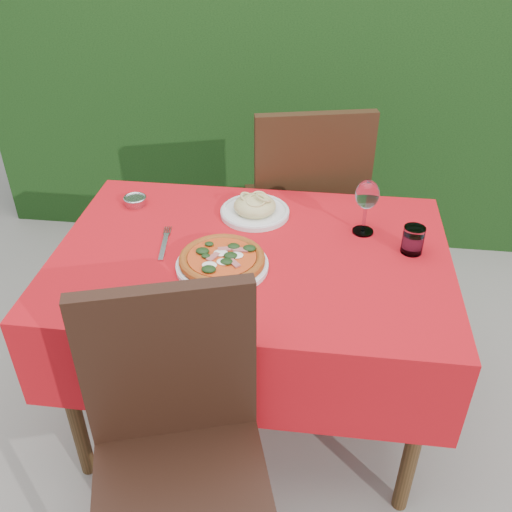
# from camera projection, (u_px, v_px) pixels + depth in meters

# --- Properties ---
(ground) EXTENTS (60.00, 60.00, 0.00)m
(ground) POSITION_uv_depth(u_px,v_px,m) (253.00, 409.00, 2.25)
(ground) COLOR slate
(ground) RESTS_ON ground
(hedge) EXTENTS (3.20, 0.55, 1.78)m
(hedge) POSITION_uv_depth(u_px,v_px,m) (290.00, 62.00, 2.99)
(hedge) COLOR black
(hedge) RESTS_ON ground
(dining_table) EXTENTS (1.26, 0.86, 0.75)m
(dining_table) POSITION_uv_depth(u_px,v_px,m) (252.00, 289.00, 1.91)
(dining_table) COLOR #452B16
(dining_table) RESTS_ON ground
(chair_near) EXTENTS (0.55, 0.55, 0.97)m
(chair_near) POSITION_uv_depth(u_px,v_px,m) (177.00, 444.00, 1.44)
(chair_near) COLOR black
(chair_near) RESTS_ON ground
(chair_far) EXTENTS (0.56, 0.56, 1.02)m
(chair_far) POSITION_uv_depth(u_px,v_px,m) (306.00, 202.00, 2.42)
(chair_far) COLOR black
(chair_far) RESTS_ON ground
(pizza_plate) EXTENTS (0.29, 0.29, 0.05)m
(pizza_plate) POSITION_uv_depth(u_px,v_px,m) (222.00, 261.00, 1.74)
(pizza_plate) COLOR silver
(pizza_plate) RESTS_ON dining_table
(pasta_plate) EXTENTS (0.24, 0.24, 0.07)m
(pasta_plate) POSITION_uv_depth(u_px,v_px,m) (255.00, 208.00, 2.00)
(pasta_plate) COLOR silver
(pasta_plate) RESTS_ON dining_table
(water_glass) EXTENTS (0.07, 0.07, 0.09)m
(water_glass) POSITION_uv_depth(u_px,v_px,m) (413.00, 241.00, 1.80)
(water_glass) COLOR silver
(water_glass) RESTS_ON dining_table
(wine_glass) EXTENTS (0.08, 0.08, 0.19)m
(wine_glass) POSITION_uv_depth(u_px,v_px,m) (367.00, 197.00, 1.84)
(wine_glass) COLOR white
(wine_glass) RESTS_ON dining_table
(fork) EXTENTS (0.05, 0.22, 0.01)m
(fork) POSITION_uv_depth(u_px,v_px,m) (164.00, 246.00, 1.84)
(fork) COLOR #B0AFB6
(fork) RESTS_ON dining_table
(steel_ramekin) EXTENTS (0.08, 0.08, 0.03)m
(steel_ramekin) POSITION_uv_depth(u_px,v_px,m) (135.00, 201.00, 2.07)
(steel_ramekin) COLOR #BABAC2
(steel_ramekin) RESTS_ON dining_table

